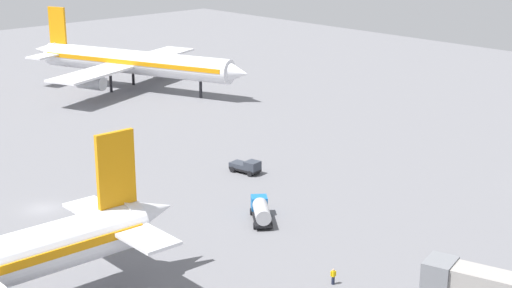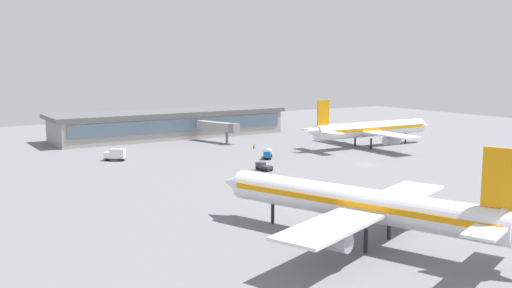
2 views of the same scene
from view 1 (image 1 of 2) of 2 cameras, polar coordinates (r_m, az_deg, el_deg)
name	(u,v)px [view 1 (image 1 of 2)]	position (r m, az deg, el deg)	size (l,w,h in m)	color
ground	(43,209)	(100.14, -15.32, -4.57)	(288.00, 288.00, 0.00)	slate
airplane_taxiing	(133,62)	(160.86, -8.98, 5.93)	(41.33, 50.20, 15.84)	white
pushback_tractor	(247,166)	(109.05, -0.69, -1.65)	(2.81, 4.65, 1.90)	black
fuel_truck	(261,210)	(92.27, 0.37, -4.88)	(5.36, 6.15, 2.50)	black
ground_crew_worker	(333,276)	(78.06, 5.66, -9.60)	(0.53, 0.53, 1.67)	#1E2338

